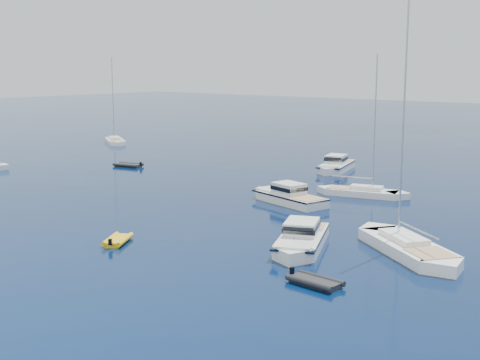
% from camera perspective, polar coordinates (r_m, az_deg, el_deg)
% --- Properties ---
extents(ground, '(400.00, 400.00, 0.00)m').
position_cam_1_polar(ground, '(46.60, -14.44, -6.65)').
color(ground, '#07214A').
rests_on(ground, ground).
extents(motor_cruiser_right, '(6.81, 10.27, 2.60)m').
position_cam_1_polar(motor_cruiser_right, '(47.66, 5.37, -5.99)').
color(motor_cruiser_right, silver).
rests_on(motor_cruiser_right, ground).
extents(motor_cruiser_centre, '(10.03, 5.26, 2.52)m').
position_cam_1_polar(motor_cruiser_centre, '(62.95, 4.19, -2.00)').
color(motor_cruiser_centre, silver).
rests_on(motor_cruiser_centre, ground).
extents(motor_cruiser_horizon, '(5.43, 10.15, 2.55)m').
position_cam_1_polar(motor_cruiser_horizon, '(82.58, 8.38, 0.82)').
color(motor_cruiser_horizon, silver).
rests_on(motor_cruiser_horizon, ground).
extents(sailboat_mid_r, '(12.17, 10.08, 18.59)m').
position_cam_1_polar(sailboat_mid_r, '(47.80, 14.43, -6.22)').
color(sailboat_mid_r, white).
rests_on(sailboat_mid_r, ground).
extents(sailboat_centre, '(10.38, 5.06, 14.76)m').
position_cam_1_polar(sailboat_centre, '(67.24, 10.70, -1.37)').
color(sailboat_centre, silver).
rests_on(sailboat_centre, ground).
extents(sailboat_far_l, '(9.96, 7.77, 14.95)m').
position_cam_1_polar(sailboat_far_l, '(112.40, -10.91, 3.20)').
color(sailboat_far_l, white).
rests_on(sailboat_far_l, ground).
extents(tender_yellow, '(3.16, 3.66, 0.95)m').
position_cam_1_polar(tender_yellow, '(49.67, -10.69, -5.46)').
color(tender_yellow, '#EDB50D').
rests_on(tender_yellow, ground).
extents(tender_grey_near, '(3.71, 2.24, 0.95)m').
position_cam_1_polar(tender_grey_near, '(40.10, 6.59, -9.15)').
color(tender_grey_near, black).
rests_on(tender_grey_near, ground).
extents(tender_grey_far, '(4.31, 2.98, 0.95)m').
position_cam_1_polar(tender_grey_far, '(86.15, -9.79, 1.16)').
color(tender_grey_far, black).
rests_on(tender_grey_far, ground).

